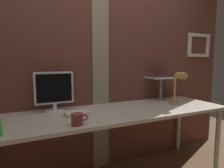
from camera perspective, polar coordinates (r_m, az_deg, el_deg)
The scene contains 8 objects.
brick_wall_back at distance 2.13m, azimuth -5.00°, elevation 7.57°, with size 3.72×0.16×2.50m.
desk at distance 1.86m, azimuth 1.31°, elevation -9.97°, with size 2.31×0.70×0.75m.
monitor at distance 1.86m, azimuth -17.10°, elevation -1.77°, with size 0.36×0.18×0.38m.
laptop_stand at distance 2.38m, azimuth 14.61°, elevation -0.41°, with size 0.28×0.22×0.27m.
laptop at distance 2.42m, azimuth 13.75°, elevation 3.28°, with size 0.34×0.28×0.23m.
desk_lamp at distance 2.18m, azimuth 19.51°, elevation -0.19°, with size 0.12×0.20×0.36m.
coffee_mug at distance 1.46m, azimuth -10.41°, elevation -10.43°, with size 0.13×0.09×0.09m.
paper_clutter_stack at distance 1.71m, azimuth -10.58°, elevation -8.80°, with size 0.20×0.14×0.03m, color silver.
Camera 1 is at (-0.72, -1.59, 1.22)m, focal length 30.19 mm.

